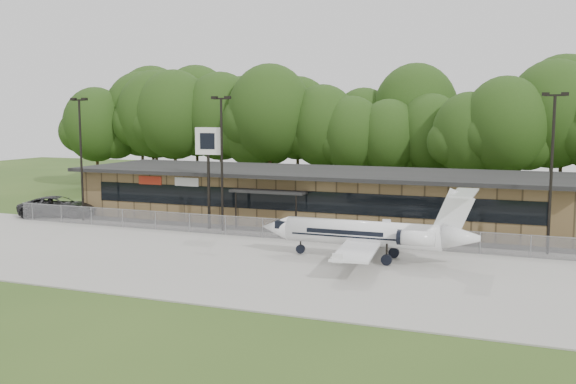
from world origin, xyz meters
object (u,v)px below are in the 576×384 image
at_px(suv, 58,207).
at_px(pole_sign, 208,152).
at_px(terminal, 316,195).
at_px(business_jet, 371,235).

xyz_separation_m(suv, pole_sign, (15.22, -0.80, 5.14)).
relative_size(terminal, suv, 6.30).
relative_size(business_jet, suv, 2.09).
xyz_separation_m(business_jet, suv, (-29.46, 6.76, -0.74)).
distance_m(terminal, business_jet, 15.33).
height_order(terminal, pole_sign, pole_sign).
height_order(business_jet, suv, business_jet).
bearing_deg(business_jet, pole_sign, 156.98).
bearing_deg(terminal, suv, -163.56).
bearing_deg(terminal, business_jet, -58.80).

